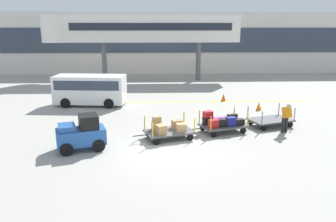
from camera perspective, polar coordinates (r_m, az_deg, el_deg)
ground_plane at (r=14.63m, az=-0.17°, el=-6.90°), size 120.00×120.00×0.00m
apron_lead_line at (r=24.10m, az=4.93°, el=1.62°), size 16.63×0.44×0.01m
terminal_building at (r=39.64m, az=-1.66°, el=11.82°), size 59.56×2.51×7.05m
jet_bridge at (r=33.67m, az=-5.99°, el=14.02°), size 19.58×3.00×6.48m
baggage_tug at (r=14.99m, az=-14.88°, el=-3.83°), size 2.34×1.77×1.58m
baggage_cart_lead at (r=15.97m, az=0.00°, el=-3.15°), size 3.08×2.05×1.10m
baggage_cart_middle at (r=17.19m, az=9.48°, el=-2.00°), size 3.08×2.05×1.11m
baggage_cart_tail at (r=18.90m, az=17.45°, el=-1.52°), size 3.08×2.05×1.10m
baggage_handler at (r=17.86m, az=19.97°, el=-0.91°), size 0.48×0.50×1.56m
shuttle_van at (r=23.40m, az=-13.45°, el=3.97°), size 4.96×2.35×2.10m
safety_cone_near at (r=24.59m, az=9.68°, el=2.37°), size 0.36×0.36×0.55m
safety_cone_far at (r=22.33m, az=15.60°, el=0.82°), size 0.36×0.36×0.55m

